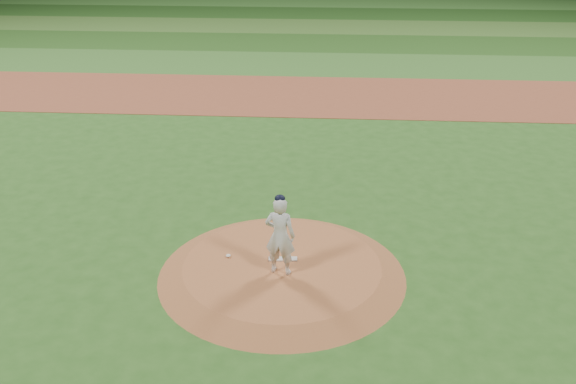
{
  "coord_description": "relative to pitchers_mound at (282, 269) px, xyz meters",
  "views": [
    {
      "loc": [
        0.96,
        -12.16,
        7.72
      ],
      "look_at": [
        0.0,
        2.0,
        1.1
      ],
      "focal_mm": 40.0,
      "sensor_mm": 36.0,
      "label": 1
    }
  ],
  "objects": [
    {
      "name": "outfield_stripe_2",
      "position": [
        0.0,
        29.5,
        -0.12
      ],
      "size": [
        70.0,
        5.0,
        0.02
      ],
      "primitive_type": "cube",
      "color": "#3A6625",
      "rests_on": "ground"
    },
    {
      "name": "ground",
      "position": [
        0.0,
        0.0,
        -0.12
      ],
      "size": [
        120.0,
        120.0,
        0.0
      ],
      "primitive_type": "plane",
      "color": "#29571C",
      "rests_on": "ground"
    },
    {
      "name": "rosin_bag",
      "position": [
        -1.24,
        0.26,
        0.16
      ],
      "size": [
        0.11,
        0.11,
        0.06
      ],
      "primitive_type": "ellipsoid",
      "color": "white",
      "rests_on": "pitchers_mound"
    },
    {
      "name": "outfield_stripe_0",
      "position": [
        0.0,
        19.5,
        -0.12
      ],
      "size": [
        70.0,
        5.0,
        0.02
      ],
      "primitive_type": "cube",
      "color": "#336524",
      "rests_on": "ground"
    },
    {
      "name": "outfield_stripe_4",
      "position": [
        0.0,
        39.5,
        -0.12
      ],
      "size": [
        70.0,
        5.0,
        0.02
      ],
      "primitive_type": "cube",
      "color": "#37742A",
      "rests_on": "ground"
    },
    {
      "name": "pitcher_on_mound",
      "position": [
        -0.01,
        -0.3,
        1.03
      ],
      "size": [
        0.72,
        0.54,
        1.85
      ],
      "color": "silver",
      "rests_on": "pitchers_mound"
    },
    {
      "name": "infield_dirt_band",
      "position": [
        0.0,
        14.0,
        -0.12
      ],
      "size": [
        70.0,
        6.0,
        0.02
      ],
      "primitive_type": "cube",
      "color": "brown",
      "rests_on": "ground"
    },
    {
      "name": "pitching_rubber",
      "position": [
        0.01,
        0.22,
        0.14
      ],
      "size": [
        0.65,
        0.21,
        0.03
      ],
      "primitive_type": "cube",
      "rotation": [
        0.0,
        0.0,
        0.07
      ],
      "color": "silver",
      "rests_on": "pitchers_mound"
    },
    {
      "name": "outfield_stripe_1",
      "position": [
        0.0,
        24.5,
        -0.12
      ],
      "size": [
        70.0,
        5.0,
        0.02
      ],
      "primitive_type": "cube",
      "color": "#214A17",
      "rests_on": "ground"
    },
    {
      "name": "pitchers_mound",
      "position": [
        0.0,
        0.0,
        0.0
      ],
      "size": [
        5.5,
        5.5,
        0.25
      ],
      "primitive_type": "cone",
      "color": "#A35C32",
      "rests_on": "ground"
    },
    {
      "name": "outfield_stripe_3",
      "position": [
        0.0,
        34.5,
        -0.12
      ],
      "size": [
        70.0,
        5.0,
        0.02
      ],
      "primitive_type": "cube",
      "color": "#1E4817",
      "rests_on": "ground"
    }
  ]
}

